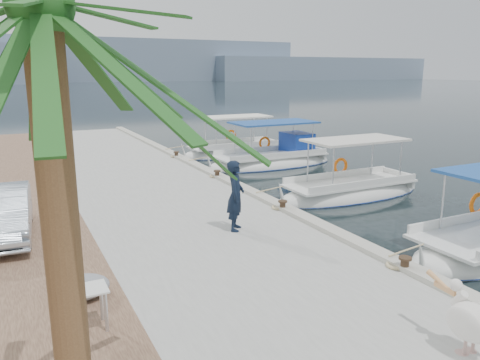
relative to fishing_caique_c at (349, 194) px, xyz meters
name	(u,v)px	position (x,y,z in m)	size (l,w,h in m)	color
ground	(320,239)	(-3.78, -3.31, -0.13)	(400.00, 400.00, 0.00)	black
concrete_quay	(166,201)	(-6.78, 1.69, 0.12)	(6.00, 40.00, 0.50)	#989893
quay_curb	(236,184)	(-4.00, 1.69, 0.43)	(0.44, 40.00, 0.12)	#A9A696
cobblestone_strip	(7,221)	(-11.78, 1.69, 0.12)	(4.00, 40.00, 0.50)	brown
distant_hills	(97,63)	(25.83, 198.18, 7.49)	(330.00, 60.00, 18.00)	slate
fishing_caique_c	(349,194)	(0.00, 0.00, 0.00)	(6.38, 2.11, 2.83)	white
fishing_caique_d	(272,162)	(0.43, 6.58, 0.07)	(7.02, 2.43, 2.83)	white
fishing_caique_e	(234,153)	(-0.03, 10.14, 0.00)	(6.31, 2.12, 2.83)	white
mooring_bollards	(283,205)	(-4.13, -1.81, 0.57)	(0.28, 20.28, 0.33)	black
pelican	(471,320)	(-5.51, -9.45, 0.92)	(0.53, 1.37, 1.07)	tan
fisherman	(236,196)	(-6.20, -2.73, 1.33)	(0.70, 0.46, 1.92)	black
date_palm	(41,10)	(-11.16, -9.27, 5.09)	(4.60, 4.60, 5.66)	brown
parked_car	(1,213)	(-11.86, -0.56, 1.03)	(1.38, 3.96, 1.31)	silver
tarp_bundle	(80,287)	(-10.56, -4.92, 0.57)	(1.10, 0.90, 0.40)	gray
folding_table	(91,300)	(-10.55, -6.16, 0.90)	(0.55, 0.55, 0.73)	silver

